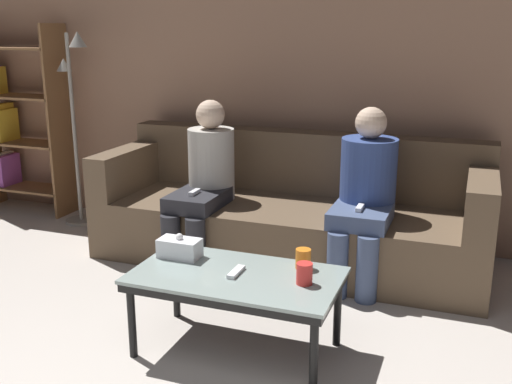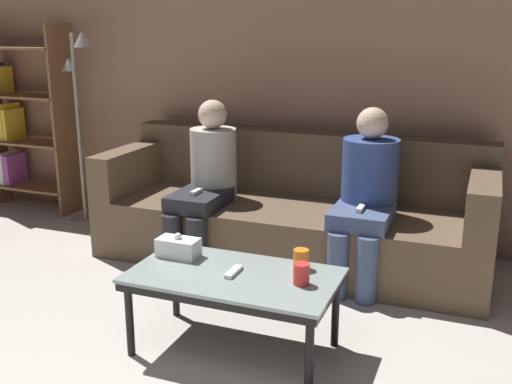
{
  "view_description": "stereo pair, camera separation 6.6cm",
  "coord_description": "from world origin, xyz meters",
  "px_view_note": "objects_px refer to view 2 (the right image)",
  "views": [
    {
      "loc": [
        1.17,
        -0.73,
        1.59
      ],
      "look_at": [
        0.0,
        2.42,
        0.66
      ],
      "focal_mm": 42.0,
      "sensor_mm": 36.0,
      "label": 1
    },
    {
      "loc": [
        1.24,
        -0.71,
        1.59
      ],
      "look_at": [
        0.0,
        2.42,
        0.66
      ],
      "focal_mm": 42.0,
      "sensor_mm": 36.0,
      "label": 2
    }
  ],
  "objects_px": {
    "tissue_box": "(178,247)",
    "cup_near_right": "(301,259)",
    "cup_near_left": "(301,274)",
    "standing_lamp": "(80,109)",
    "coffee_table": "(234,282)",
    "game_remote": "(234,272)",
    "bookshelf": "(18,123)",
    "couch": "(292,216)",
    "seated_person_left_end": "(207,178)",
    "seated_person_mid_left": "(366,191)"
  },
  "relations": [
    {
      "from": "cup_near_right",
      "to": "seated_person_left_end",
      "type": "distance_m",
      "value": 1.35
    },
    {
      "from": "cup_near_right",
      "to": "game_remote",
      "type": "xyz_separation_m",
      "value": [
        -0.29,
        -0.18,
        -0.04
      ]
    },
    {
      "from": "couch",
      "to": "standing_lamp",
      "type": "distance_m",
      "value": 1.99
    },
    {
      "from": "cup_near_right",
      "to": "standing_lamp",
      "type": "xyz_separation_m",
      "value": [
        -2.3,
        1.3,
        0.48
      ]
    },
    {
      "from": "cup_near_right",
      "to": "couch",
      "type": "bearing_deg",
      "value": 110.12
    },
    {
      "from": "bookshelf",
      "to": "cup_near_right",
      "type": "bearing_deg",
      "value": -25.1
    },
    {
      "from": "coffee_table",
      "to": "cup_near_right",
      "type": "xyz_separation_m",
      "value": [
        0.29,
        0.18,
        0.09
      ]
    },
    {
      "from": "seated_person_left_end",
      "to": "seated_person_mid_left",
      "type": "bearing_deg",
      "value": 1.17
    },
    {
      "from": "cup_near_left",
      "to": "cup_near_right",
      "type": "bearing_deg",
      "value": 107.79
    },
    {
      "from": "couch",
      "to": "bookshelf",
      "type": "relative_size",
      "value": 1.64
    },
    {
      "from": "game_remote",
      "to": "seated_person_left_end",
      "type": "distance_m",
      "value": 1.31
    },
    {
      "from": "tissue_box",
      "to": "coffee_table",
      "type": "bearing_deg",
      "value": -15.89
    },
    {
      "from": "standing_lamp",
      "to": "seated_person_mid_left",
      "type": "bearing_deg",
      "value": -8.4
    },
    {
      "from": "couch",
      "to": "tissue_box",
      "type": "xyz_separation_m",
      "value": [
        -0.23,
        -1.23,
        0.16
      ]
    },
    {
      "from": "cup_near_right",
      "to": "bookshelf",
      "type": "height_order",
      "value": "bookshelf"
    },
    {
      "from": "tissue_box",
      "to": "standing_lamp",
      "type": "xyz_separation_m",
      "value": [
        -1.64,
        1.38,
        0.48
      ]
    },
    {
      "from": "coffee_table",
      "to": "tissue_box",
      "type": "height_order",
      "value": "tissue_box"
    },
    {
      "from": "coffee_table",
      "to": "standing_lamp",
      "type": "bearing_deg",
      "value": 143.47
    },
    {
      "from": "tissue_box",
      "to": "bookshelf",
      "type": "bearing_deg",
      "value": 147.93
    },
    {
      "from": "tissue_box",
      "to": "seated_person_mid_left",
      "type": "bearing_deg",
      "value": 52.55
    },
    {
      "from": "standing_lamp",
      "to": "cup_near_right",
      "type": "bearing_deg",
      "value": -29.58
    },
    {
      "from": "tissue_box",
      "to": "game_remote",
      "type": "xyz_separation_m",
      "value": [
        0.36,
        -0.1,
        -0.04
      ]
    },
    {
      "from": "cup_near_left",
      "to": "standing_lamp",
      "type": "xyz_separation_m",
      "value": [
        -2.35,
        1.48,
        0.48
      ]
    },
    {
      "from": "tissue_box",
      "to": "game_remote",
      "type": "relative_size",
      "value": 1.47
    },
    {
      "from": "coffee_table",
      "to": "bookshelf",
      "type": "distance_m",
      "value": 3.26
    },
    {
      "from": "standing_lamp",
      "to": "seated_person_left_end",
      "type": "xyz_separation_m",
      "value": [
        1.32,
        -0.38,
        -0.37
      ]
    },
    {
      "from": "coffee_table",
      "to": "tissue_box",
      "type": "xyz_separation_m",
      "value": [
        -0.36,
        0.1,
        0.09
      ]
    },
    {
      "from": "coffee_table",
      "to": "seated_person_left_end",
      "type": "bearing_deg",
      "value": 121.74
    },
    {
      "from": "bookshelf",
      "to": "seated_person_left_end",
      "type": "bearing_deg",
      "value": -13.9
    },
    {
      "from": "cup_near_right",
      "to": "game_remote",
      "type": "height_order",
      "value": "cup_near_right"
    },
    {
      "from": "cup_near_left",
      "to": "cup_near_right",
      "type": "xyz_separation_m",
      "value": [
        -0.06,
        0.18,
        -0.0
      ]
    },
    {
      "from": "couch",
      "to": "cup_near_right",
      "type": "relative_size",
      "value": 26.21
    },
    {
      "from": "coffee_table",
      "to": "cup_near_left",
      "type": "bearing_deg",
      "value": 0.37
    },
    {
      "from": "tissue_box",
      "to": "seated_person_left_end",
      "type": "bearing_deg",
      "value": 107.73
    },
    {
      "from": "game_remote",
      "to": "seated_person_mid_left",
      "type": "xyz_separation_m",
      "value": [
        0.42,
        1.13,
        0.17
      ]
    },
    {
      "from": "coffee_table",
      "to": "seated_person_left_end",
      "type": "relative_size",
      "value": 0.92
    },
    {
      "from": "seated_person_mid_left",
      "to": "cup_near_right",
      "type": "bearing_deg",
      "value": -97.95
    },
    {
      "from": "cup_near_right",
      "to": "coffee_table",
      "type": "bearing_deg",
      "value": -147.68
    },
    {
      "from": "cup_near_left",
      "to": "seated_person_left_end",
      "type": "height_order",
      "value": "seated_person_left_end"
    },
    {
      "from": "cup_near_right",
      "to": "tissue_box",
      "type": "distance_m",
      "value": 0.66
    },
    {
      "from": "couch",
      "to": "cup_near_left",
      "type": "xyz_separation_m",
      "value": [
        0.48,
        -1.33,
        0.16
      ]
    },
    {
      "from": "game_remote",
      "to": "bookshelf",
      "type": "distance_m",
      "value": 3.25
    },
    {
      "from": "game_remote",
      "to": "cup_near_left",
      "type": "bearing_deg",
      "value": 0.37
    },
    {
      "from": "cup_near_left",
      "to": "cup_near_right",
      "type": "distance_m",
      "value": 0.19
    },
    {
      "from": "standing_lamp",
      "to": "cup_near_left",
      "type": "bearing_deg",
      "value": -32.23
    },
    {
      "from": "coffee_table",
      "to": "bookshelf",
      "type": "xyz_separation_m",
      "value": [
        -2.8,
        1.63,
        0.39
      ]
    },
    {
      "from": "tissue_box",
      "to": "bookshelf",
      "type": "height_order",
      "value": "bookshelf"
    },
    {
      "from": "couch",
      "to": "seated_person_left_end",
      "type": "height_order",
      "value": "seated_person_left_end"
    },
    {
      "from": "tissue_box",
      "to": "cup_near_right",
      "type": "bearing_deg",
      "value": 6.95
    },
    {
      "from": "game_remote",
      "to": "bookshelf",
      "type": "relative_size",
      "value": 0.09
    }
  ]
}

